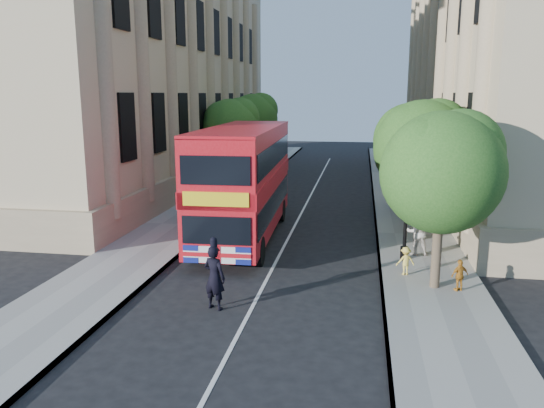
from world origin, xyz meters
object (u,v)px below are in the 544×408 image
at_px(box_van, 251,186).
at_px(woman_pedestrian, 418,232).
at_px(lamp_post, 407,200).
at_px(police_constable, 215,277).
at_px(double_decker_bus, 244,179).

bearing_deg(box_van, woman_pedestrian, -39.45).
relative_size(lamp_post, police_constable, 2.53).
bearing_deg(woman_pedestrian, double_decker_bus, -18.53).
bearing_deg(double_decker_bus, box_van, 96.71).
bearing_deg(lamp_post, double_decker_bus, 161.13).
bearing_deg(police_constable, box_van, -62.02).
bearing_deg(lamp_post, police_constable, -136.58).
xyz_separation_m(box_van, police_constable, (1.79, -14.11, -0.41)).
height_order(lamp_post, police_constable, lamp_post).
height_order(police_constable, woman_pedestrian, police_constable).
bearing_deg(box_van, police_constable, -80.21).
height_order(box_van, woman_pedestrian, box_van).
xyz_separation_m(double_decker_bus, police_constable, (0.88, -8.18, -1.75)).
relative_size(double_decker_bus, box_van, 2.11).
xyz_separation_m(box_van, woman_pedestrian, (8.46, -7.62, -0.36)).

